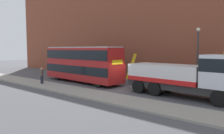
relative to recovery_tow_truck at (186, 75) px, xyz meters
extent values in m
plane|color=#4C4C51|center=(-5.85, 0.02, -1.76)|extent=(120.00, 120.00, 0.00)
cube|color=gray|center=(-5.85, -4.18, -1.68)|extent=(60.00, 2.80, 0.15)
cube|color=brown|center=(-5.85, 6.73, 6.24)|extent=(60.00, 1.20, 16.00)
cube|color=#2D2D2D|center=(-0.48, 0.03, -0.90)|extent=(9.11, 2.69, 0.55)
cube|color=silver|center=(-1.78, 0.10, 0.07)|extent=(6.23, 2.92, 1.40)
cube|color=red|center=(-1.78, 0.10, -0.45)|extent=(6.23, 2.97, 0.36)
cylinder|color=#B79914|center=(-5.48, 0.29, 0.37)|extent=(1.25, 0.35, 2.52)
cylinder|color=black|center=(2.76, -1.26, -1.18)|extent=(1.18, 0.40, 1.16)
cylinder|color=black|center=(-2.12, 1.22, -1.18)|extent=(1.18, 0.40, 1.16)
cylinder|color=black|center=(-2.24, -0.99, -1.18)|extent=(1.18, 0.40, 1.16)
cylinder|color=black|center=(-3.72, 1.31, -1.18)|extent=(1.18, 0.40, 1.16)
cylinder|color=black|center=(-3.84, -0.91, -1.18)|extent=(1.18, 0.40, 1.16)
cube|color=#AD1E1E|center=(-12.22, 0.03, -0.47)|extent=(11.12, 3.08, 1.90)
cube|color=#AD1E1E|center=(-12.22, 0.03, 1.33)|extent=(10.89, 2.97, 1.70)
cube|color=black|center=(-12.22, 0.03, -0.22)|extent=(11.01, 3.13, 0.90)
cube|color=black|center=(-12.22, 0.03, 1.43)|extent=(10.79, 3.12, 1.00)
cube|color=#B2B2B2|center=(-12.22, 0.03, 2.24)|extent=(10.67, 2.86, 0.12)
cube|color=yellow|center=(-6.71, -0.27, 0.78)|extent=(0.14, 1.50, 0.44)
cylinder|color=black|center=(-8.27, 0.90, -1.24)|extent=(1.05, 0.36, 1.04)
cylinder|color=black|center=(-8.38, -1.26, -1.24)|extent=(1.05, 0.36, 1.04)
cylinder|color=black|center=(-15.46, 1.28, -1.24)|extent=(1.05, 0.36, 1.04)
cylinder|color=black|center=(-15.57, -0.88, -1.24)|extent=(1.05, 0.36, 1.04)
cylinder|color=#232333|center=(-14.00, -4.02, -1.18)|extent=(0.40, 0.40, 0.85)
cube|color=brown|center=(-14.00, -4.02, -0.45)|extent=(0.41, 0.47, 0.62)
sphere|color=tan|center=(-14.00, -4.02, -0.02)|extent=(0.24, 0.24, 0.24)
cylinder|color=#38383D|center=(-0.73, 4.53, 0.99)|extent=(0.16, 0.16, 5.50)
sphere|color=#EAE5C6|center=(-0.73, 4.53, 3.89)|extent=(0.36, 0.36, 0.36)
camera|label=1|loc=(6.34, -16.50, 2.08)|focal=34.53mm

